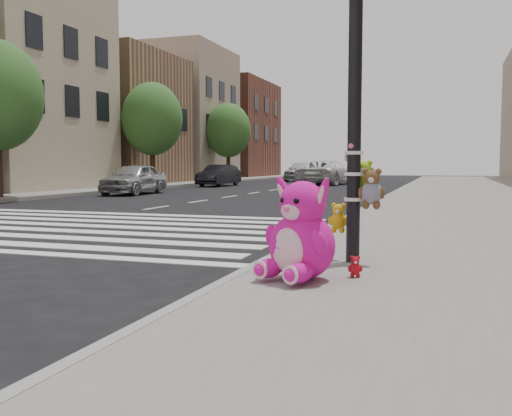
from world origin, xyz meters
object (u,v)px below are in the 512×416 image
at_px(car_dark_far, 219,175).
at_px(car_white_near, 327,172).
at_px(car_silver_far, 134,179).
at_px(red_teddy, 355,266).
at_px(signal_pole, 357,129).
at_px(pink_bunny, 300,237).

xyz_separation_m(car_dark_far, car_white_near, (5.38, 4.52, 0.13)).
distance_m(car_silver_far, car_white_near, 14.79).
distance_m(red_teddy, car_white_near, 29.90).
xyz_separation_m(signal_pole, car_white_near, (-6.13, 28.29, -0.97)).
height_order(red_teddy, car_white_near, car_white_near).
height_order(signal_pole, car_silver_far, signal_pole).
bearing_deg(car_silver_far, red_teddy, -56.22).
bearing_deg(signal_pole, red_teddy, -81.64).
bearing_deg(signal_pole, pink_bunny, -106.68).
bearing_deg(car_dark_far, red_teddy, -63.72).
bearing_deg(red_teddy, car_white_near, 85.84).
bearing_deg(car_white_near, car_dark_far, 46.94).
bearing_deg(red_teddy, car_silver_far, 110.95).
xyz_separation_m(pink_bunny, car_silver_far, (-11.26, 15.80, 0.09)).
distance_m(red_teddy, car_silver_far, 19.47).
relative_size(car_silver_far, car_dark_far, 1.03).
height_order(signal_pole, car_white_near, signal_pole).
relative_size(signal_pole, car_dark_far, 1.05).
height_order(car_silver_far, car_white_near, car_white_near).
bearing_deg(car_white_near, car_silver_far, 75.08).
bearing_deg(signal_pole, car_silver_far, 128.64).
distance_m(red_teddy, car_dark_far, 27.33).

